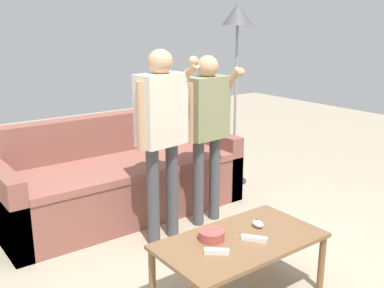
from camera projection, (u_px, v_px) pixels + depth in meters
The scene contains 10 objects.
ground_plane at pixel (241, 272), 3.18m from camera, with size 12.00×12.00×0.00m, color tan.
couch at pixel (120, 180), 4.12m from camera, with size 2.20×0.88×0.87m.
coffee_table at pixel (240, 246), 2.79m from camera, with size 1.05×0.58×0.41m.
snack_bowl at pixel (212, 235), 2.77m from camera, with size 0.16×0.16×0.06m, color #B24C47.
game_remote_nunchuk at pixel (258, 224), 2.94m from camera, with size 0.06×0.09×0.05m.
floor_lamp at pixel (237, 30), 4.55m from camera, with size 0.32×0.32×1.90m.
player_right at pixel (207, 121), 3.75m from camera, with size 0.44×0.33×1.46m.
player_center at pixel (162, 124), 3.41m from camera, with size 0.47×0.30×1.53m.
game_remote_wand_near at pixel (217, 251), 2.60m from camera, with size 0.13×0.12×0.03m.
game_remote_wand_far at pixel (254, 239), 2.75m from camera, with size 0.12×0.15×0.03m.
Camera 1 is at (-1.97, -2.06, 1.71)m, focal length 41.85 mm.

